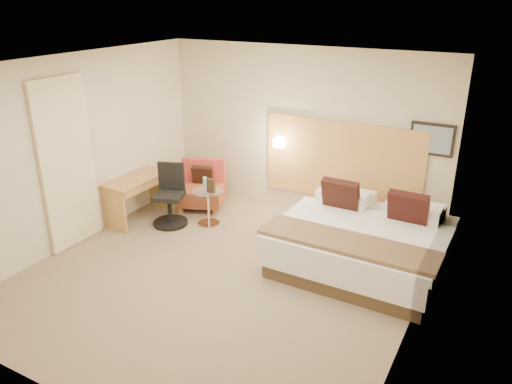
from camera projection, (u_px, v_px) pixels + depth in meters
The scene contains 19 objects.
floor at pixel (222, 275), 6.56m from camera, with size 4.80×5.00×0.02m, color #7F6D55.
ceiling at pixel (216, 64), 5.55m from camera, with size 4.80×5.00×0.02m, color white.
wall_back at pixel (303, 131), 8.10m from camera, with size 4.80×0.02×2.70m, color beige.
wall_front at pixel (51, 274), 4.01m from camera, with size 4.80×0.02×2.70m, color beige.
wall_left at pixel (77, 150), 7.13m from camera, with size 0.02×5.00×2.70m, color beige.
wall_right at pixel (423, 219), 4.98m from camera, with size 0.02×5.00×2.70m, color beige.
headboard_panel at pixel (341, 162), 7.90m from camera, with size 2.60×0.04×1.30m, color tan.
art_frame at pixel (432, 139), 7.12m from camera, with size 0.62×0.03×0.47m, color black.
art_canvas at pixel (432, 140), 7.10m from camera, with size 0.54×0.01×0.39m, color #758DA2.
lamp_arm at pixel (281, 142), 8.26m from camera, with size 0.02×0.02×0.12m, color white.
lamp_shade at pixel (279, 142), 8.21m from camera, with size 0.15×0.15×0.15m, color #FEECC6.
curtain at pixel (67, 164), 6.95m from camera, with size 0.06×0.90×2.42m, color beige.
bottle_a at pixel (205, 183), 7.80m from camera, with size 0.06×0.06×0.20m, color #98CAEA.
menu_folder at pixel (211, 186), 7.68m from camera, with size 0.13×0.05×0.22m, color #352415.
bed at pixel (364, 240), 6.73m from camera, with size 2.20×2.12×1.05m.
lounge_chair at pixel (202, 189), 8.55m from camera, with size 0.94×0.88×0.79m.
side_table at pixel (208, 206), 7.88m from camera, with size 0.51×0.51×0.57m.
desk at pixel (138, 186), 7.98m from camera, with size 0.56×1.15×0.71m.
desk_chair at pixel (170, 200), 7.87m from camera, with size 0.71×0.71×0.97m.
Camera 1 is at (3.11, -4.77, 3.46)m, focal length 35.00 mm.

